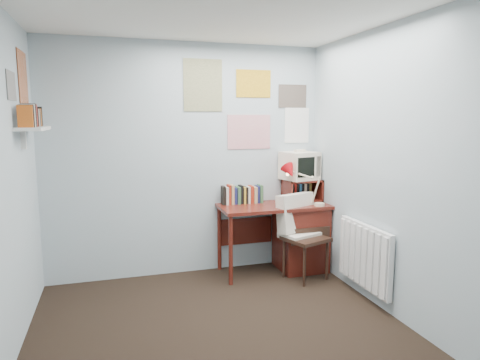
# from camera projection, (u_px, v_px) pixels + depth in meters

# --- Properties ---
(ground) EXTENTS (3.50, 3.50, 0.00)m
(ground) POSITION_uv_depth(u_px,v_px,m) (232.00, 352.00, 3.15)
(ground) COLOR black
(ground) RESTS_ON ground
(back_wall) EXTENTS (3.00, 0.02, 2.50)m
(back_wall) POSITION_uv_depth(u_px,v_px,m) (187.00, 160.00, 4.62)
(back_wall) COLOR #A9B6C2
(back_wall) RESTS_ON ground
(right_wall) EXTENTS (0.02, 3.50, 2.50)m
(right_wall) POSITION_uv_depth(u_px,v_px,m) (413.00, 176.00, 3.40)
(right_wall) COLOR #A9B6C2
(right_wall) RESTS_ON ground
(desk) EXTENTS (1.20, 0.55, 0.76)m
(desk) POSITION_uv_depth(u_px,v_px,m) (296.00, 234.00, 4.83)
(desk) COLOR #5C1D15
(desk) RESTS_ON ground
(desk_chair) EXTENTS (0.56, 0.55, 0.87)m
(desk_chair) POSITION_uv_depth(u_px,v_px,m) (306.00, 239.00, 4.53)
(desk_chair) COLOR black
(desk_chair) RESTS_ON ground
(desk_lamp) EXTENTS (0.33, 0.30, 0.41)m
(desk_lamp) POSITION_uv_depth(u_px,v_px,m) (320.00, 187.00, 4.61)
(desk_lamp) COLOR #B80C14
(desk_lamp) RESTS_ON desk
(tv_riser) EXTENTS (0.40, 0.30, 0.25)m
(tv_riser) POSITION_uv_depth(u_px,v_px,m) (302.00, 190.00, 4.90)
(tv_riser) COLOR #5C1D15
(tv_riser) RESTS_ON desk
(crt_tv) EXTENTS (0.44, 0.42, 0.34)m
(crt_tv) POSITION_uv_depth(u_px,v_px,m) (299.00, 164.00, 4.86)
(crt_tv) COLOR beige
(crt_tv) RESTS_ON tv_riser
(book_row) EXTENTS (0.60, 0.14, 0.22)m
(book_row) POSITION_uv_depth(u_px,v_px,m) (248.00, 193.00, 4.78)
(book_row) COLOR #5C1D15
(book_row) RESTS_ON desk
(radiator) EXTENTS (0.09, 0.80, 0.60)m
(radiator) POSITION_uv_depth(u_px,v_px,m) (365.00, 256.00, 4.03)
(radiator) COLOR white
(radiator) RESTS_ON right_wall
(wall_shelf) EXTENTS (0.20, 0.62, 0.24)m
(wall_shelf) POSITION_uv_depth(u_px,v_px,m) (33.00, 129.00, 3.55)
(wall_shelf) COLOR white
(wall_shelf) RESTS_ON left_wall
(posters_back) EXTENTS (1.20, 0.01, 0.90)m
(posters_back) POSITION_uv_depth(u_px,v_px,m) (249.00, 105.00, 4.73)
(posters_back) COLOR white
(posters_back) RESTS_ON back_wall
(posters_left) EXTENTS (0.01, 0.70, 0.60)m
(posters_left) POSITION_uv_depth(u_px,v_px,m) (17.00, 82.00, 3.47)
(posters_left) COLOR white
(posters_left) RESTS_ON left_wall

